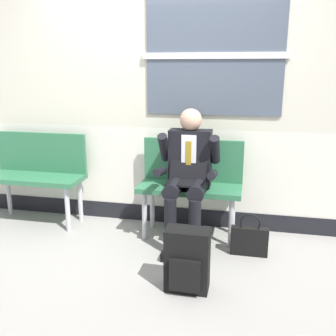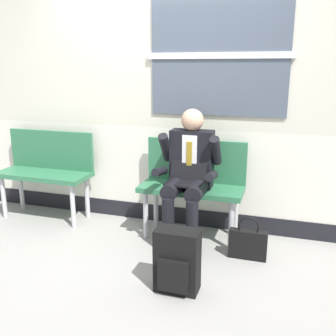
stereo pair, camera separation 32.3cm
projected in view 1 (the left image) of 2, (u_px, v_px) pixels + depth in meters
ground_plane at (147, 248)px, 3.59m from camera, size 18.00×18.00×0.00m
station_wall at (163, 88)px, 3.88m from camera, size 6.57×0.16×2.90m
bench_with_person at (191, 180)px, 3.77m from camera, size 1.00×0.42×0.96m
bench_empty at (37, 170)px, 4.12m from camera, size 1.04×0.42×0.96m
person_seated at (188, 173)px, 3.55m from camera, size 0.57×0.70×1.28m
backpack at (187, 261)px, 2.87m from camera, size 0.33×0.22×0.49m
handbag at (249, 240)px, 3.43m from camera, size 0.33×0.08×0.39m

